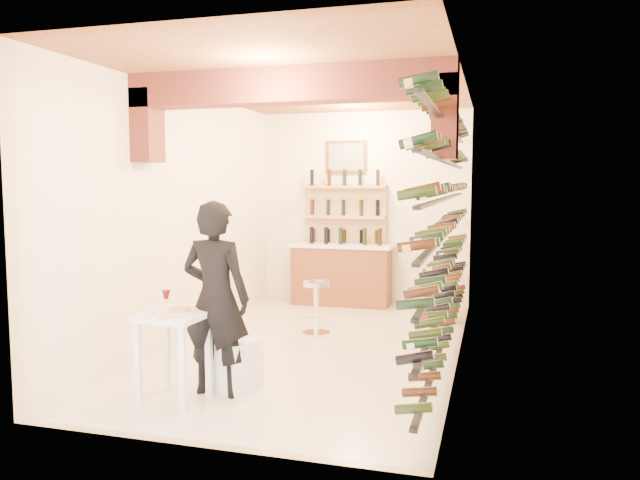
# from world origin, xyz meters

# --- Properties ---
(ground) EXTENTS (6.00, 6.00, 0.00)m
(ground) POSITION_xyz_m (0.00, 0.00, 0.00)
(ground) COLOR beige
(ground) RESTS_ON ground
(room_shell) EXTENTS (3.52, 6.02, 3.21)m
(room_shell) POSITION_xyz_m (0.00, -0.26, 2.25)
(room_shell) COLOR white
(room_shell) RESTS_ON ground
(wine_rack) EXTENTS (0.32, 5.70, 2.56)m
(wine_rack) POSITION_xyz_m (1.53, 0.00, 1.55)
(wine_rack) COLOR black
(wine_rack) RESTS_ON ground
(back_counter) EXTENTS (1.70, 0.62, 1.29)m
(back_counter) POSITION_xyz_m (-0.30, 2.65, 0.53)
(back_counter) COLOR brown
(back_counter) RESTS_ON ground
(back_shelving) EXTENTS (1.40, 0.31, 2.73)m
(back_shelving) POSITION_xyz_m (-0.30, 2.89, 1.17)
(back_shelving) COLOR tan
(back_shelving) RESTS_ON ground
(tasting_table) EXTENTS (0.60, 0.60, 1.01)m
(tasting_table) POSITION_xyz_m (-0.71, -2.15, 0.68)
(tasting_table) COLOR white
(tasting_table) RESTS_ON ground
(white_stool) EXTENTS (0.51, 0.51, 0.49)m
(white_stool) POSITION_xyz_m (-0.30, -1.70, 0.25)
(white_stool) COLOR white
(white_stool) RESTS_ON ground
(person) EXTENTS (0.70, 0.47, 1.86)m
(person) POSITION_xyz_m (-0.41, -1.86, 0.93)
(person) COLOR black
(person) RESTS_ON ground
(chrome_barstool) EXTENTS (0.37, 0.37, 0.72)m
(chrome_barstool) POSITION_xyz_m (-0.14, 0.61, 0.42)
(chrome_barstool) COLOR silver
(chrome_barstool) RESTS_ON ground
(crate_lower) EXTENTS (0.53, 0.44, 0.28)m
(crate_lower) POSITION_xyz_m (1.32, 1.82, 0.14)
(crate_lower) COLOR tan
(crate_lower) RESTS_ON ground
(crate_upper) EXTENTS (0.53, 0.39, 0.29)m
(crate_upper) POSITION_xyz_m (1.32, 1.82, 0.42)
(crate_upper) COLOR tan
(crate_upper) RESTS_ON crate_lower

